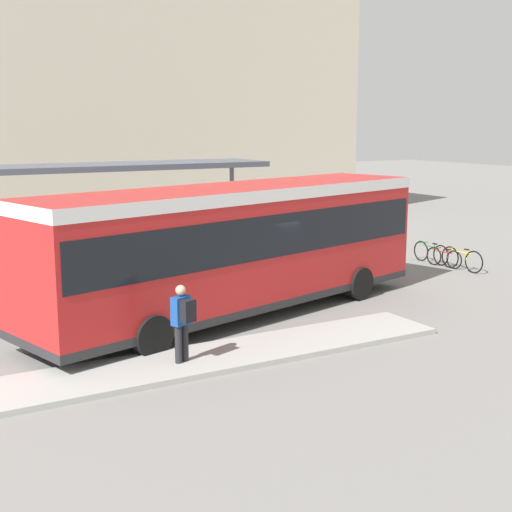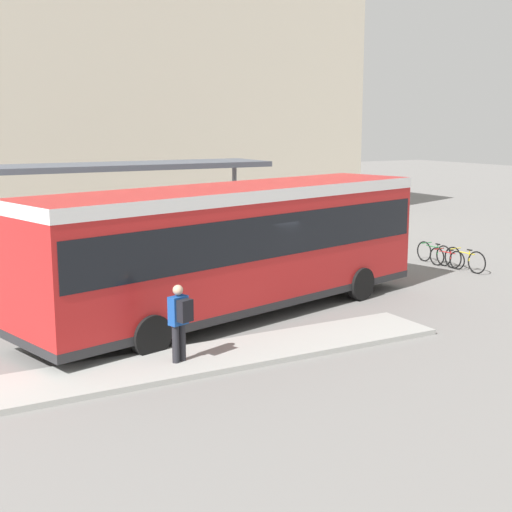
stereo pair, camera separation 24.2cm
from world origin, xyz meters
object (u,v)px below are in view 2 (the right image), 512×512
(bicycle_yellow, at_px, (465,260))
(pedestrian_waiting, at_px, (180,318))
(potted_planter_far_side, at_px, (128,263))
(city_bus, at_px, (236,241))
(bicycle_green, at_px, (434,253))
(potted_planter_near_shelter, at_px, (211,262))
(bicycle_red, at_px, (447,258))

(bicycle_yellow, bearing_deg, pedestrian_waiting, 106.45)
(potted_planter_far_side, bearing_deg, bicycle_yellow, -16.26)
(city_bus, distance_m, pedestrian_waiting, 4.31)
(bicycle_green, height_order, potted_planter_near_shelter, potted_planter_near_shelter)
(bicycle_red, bearing_deg, potted_planter_near_shelter, 70.54)
(bicycle_yellow, bearing_deg, city_bus, 94.62)
(city_bus, height_order, potted_planter_near_shelter, city_bus)
(pedestrian_waiting, distance_m, potted_planter_far_side, 7.57)
(bicycle_green, bearing_deg, city_bus, 106.38)
(bicycle_red, height_order, potted_planter_near_shelter, potted_planter_near_shelter)
(potted_planter_far_side, bearing_deg, potted_planter_near_shelter, -11.87)
(city_bus, relative_size, potted_planter_far_side, 8.15)
(city_bus, distance_m, bicycle_red, 9.59)
(pedestrian_waiting, height_order, bicycle_yellow, pedestrian_waiting)
(pedestrian_waiting, bearing_deg, bicycle_green, -83.62)
(bicycle_yellow, distance_m, potted_planter_near_shelter, 8.62)
(bicycle_red, bearing_deg, bicycle_yellow, 179.56)
(bicycle_red, bearing_deg, pedestrian_waiting, 105.90)
(potted_planter_far_side, bearing_deg, bicycle_green, -8.64)
(bicycle_yellow, xyz_separation_m, bicycle_red, (-0.08, 0.75, -0.05))
(bicycle_green, xyz_separation_m, potted_planter_near_shelter, (-8.23, 1.10, 0.28))
(city_bus, distance_m, bicycle_yellow, 9.53)
(bicycle_green, xyz_separation_m, potted_planter_far_side, (-10.76, 1.64, 0.38))
(bicycle_yellow, relative_size, bicycle_green, 1.03)
(potted_planter_near_shelter, bearing_deg, bicycle_yellow, -17.58)
(bicycle_yellow, relative_size, potted_planter_far_side, 1.23)
(potted_planter_far_side, bearing_deg, city_bus, -71.91)
(bicycle_green, bearing_deg, bicycle_red, 172.77)
(city_bus, xyz_separation_m, pedestrian_waiting, (-2.89, -3.06, -0.91))
(bicycle_yellow, bearing_deg, potted_planter_far_side, 70.87)
(potted_planter_far_side, bearing_deg, pedestrian_waiting, -101.20)
(bicycle_green, bearing_deg, potted_planter_far_side, 81.47)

